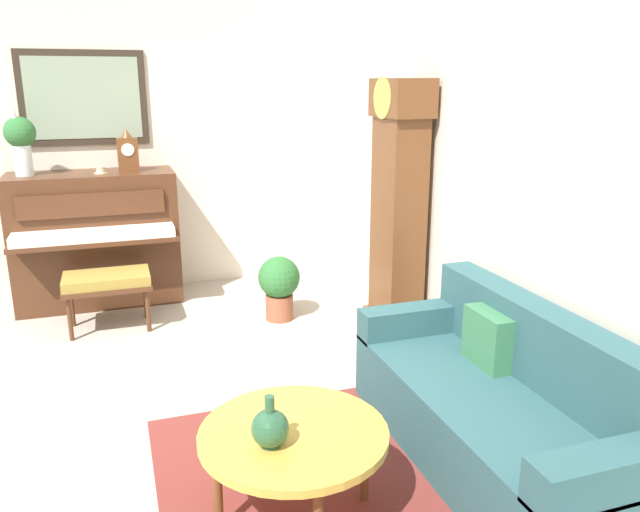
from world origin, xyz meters
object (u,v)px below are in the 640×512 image
piano (97,238)px  piano_bench (107,282)px  coffee_table (294,437)px  teacup (101,171)px  flower_vase (20,139)px  potted_plant (279,284)px  couch (501,408)px  green_jug (270,428)px  mantel_clock (128,152)px  grandfather_clock (398,219)px

piano → piano_bench: size_ratio=2.06×
coffee_table → teacup: teacup is taller
flower_vase → potted_plant: flower_vase is taller
couch → teacup: teacup is taller
green_jug → flower_vase: bearing=-160.2°
mantel_clock → potted_plant: size_ratio=0.68×
coffee_table → potted_plant: 2.56m
grandfather_clock → green_jug: (1.94, -1.52, -0.42)m
grandfather_clock → green_jug: grandfather_clock is taller
piano_bench → potted_plant: (0.23, 1.40, -0.08)m
grandfather_clock → teacup: grandfather_clock is taller
couch → piano_bench: bearing=-142.9°
couch → teacup: size_ratio=16.38×
piano → couch: 3.95m
piano → flower_vase: flower_vase is taller
piano → couch: (3.36, 2.06, -0.30)m
green_jug → grandfather_clock: bearing=142.0°
couch → mantel_clock: mantel_clock is taller
coffee_table → potted_plant: potted_plant is taller
grandfather_clock → piano_bench: bearing=-111.4°
couch → green_jug: couch is taller
teacup → potted_plant: 1.87m
piano_bench → couch: couch is taller
grandfather_clock → teacup: 2.67m
mantel_clock → green_jug: size_ratio=1.58×
teacup → coffee_table: bearing=13.0°
piano → coffee_table: bearing=14.2°
grandfather_clock → potted_plant: grandfather_clock is taller
piano_bench → green_jug: bearing=13.6°
piano → piano_bench: piano is taller
piano_bench → coffee_table: bearing=16.5°
piano → grandfather_clock: size_ratio=0.71×
coffee_table → teacup: bearing=-167.0°
green_jug → mantel_clock: bearing=-173.4°
piano → teacup: 0.63m
green_jug → piano_bench: bearing=-166.4°
piano → coffee_table: (3.45, 0.87, -0.19)m
coffee_table → piano_bench: bearing=-163.5°
green_jug → potted_plant: bearing=164.4°
piano_bench → flower_vase: flower_vase is taller
piano → potted_plant: (0.96, 1.46, -0.29)m
piano → green_jug: 3.61m
couch → flower_vase: 4.41m
teacup → grandfather_clock: bearing=55.0°
piano_bench → mantel_clock: 1.24m
mantel_clock → green_jug: (3.53, 0.41, -0.84)m
piano → grandfather_clock: 2.79m
grandfather_clock → teacup: size_ratio=17.50×
couch → coffee_table: 1.19m
couch → potted_plant: 2.47m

